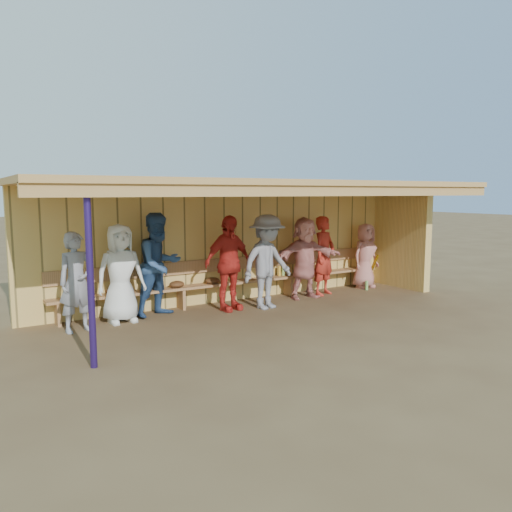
{
  "coord_description": "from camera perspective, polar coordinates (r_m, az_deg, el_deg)",
  "views": [
    {
      "loc": [
        -5.12,
        -7.91,
        2.29
      ],
      "look_at": [
        0.0,
        0.35,
        1.05
      ],
      "focal_mm": 35.0,
      "sensor_mm": 36.0,
      "label": 1
    }
  ],
  "objects": [
    {
      "name": "player_d",
      "position": [
        9.68,
        -3.16,
        -0.82
      ],
      "size": [
        1.15,
        0.62,
        1.86
      ],
      "primitive_type": "imported",
      "rotation": [
        0.0,
        0.0,
        0.16
      ],
      "color": "red",
      "rests_on": "ground"
    },
    {
      "name": "bench",
      "position": [
        10.52,
        -2.2,
        -2.37
      ],
      "size": [
        7.6,
        0.34,
        0.93
      ],
      "color": "#B37E4D",
      "rests_on": "ground"
    },
    {
      "name": "player_c",
      "position": [
        9.41,
        -10.99,
        -0.97
      ],
      "size": [
        1.11,
        0.97,
        1.93
      ],
      "primitive_type": "imported",
      "rotation": [
        0.0,
        0.0,
        0.3
      ],
      "color": "#2E4F80",
      "rests_on": "ground"
    },
    {
      "name": "player_h",
      "position": [
        12.27,
        12.37,
        0.02
      ],
      "size": [
        0.81,
        0.57,
        1.56
      ],
      "primitive_type": "imported",
      "rotation": [
        0.0,
        0.0,
        0.1
      ],
      "color": "tan",
      "rests_on": "ground"
    },
    {
      "name": "dugout_equipment",
      "position": [
        10.1,
        -5.24,
        -3.03
      ],
      "size": [
        6.5,
        0.62,
        0.8
      ],
      "color": "gold",
      "rests_on": "ground"
    },
    {
      "name": "dugout_structure",
      "position": [
        10.23,
        0.86,
        3.93
      ],
      "size": [
        8.8,
        3.2,
        2.5
      ],
      "color": "#E6BC62",
      "rests_on": "ground"
    },
    {
      "name": "player_e",
      "position": [
        9.82,
        1.27,
        -0.68
      ],
      "size": [
        1.31,
        0.91,
        1.86
      ],
      "primitive_type": "imported",
      "rotation": [
        0.0,
        0.0,
        0.19
      ],
      "color": "gray",
      "rests_on": "ground"
    },
    {
      "name": "player_a",
      "position": [
        8.7,
        -19.81,
        -2.82
      ],
      "size": [
        0.67,
        0.51,
        1.66
      ],
      "primitive_type": "imported",
      "rotation": [
        0.0,
        0.0,
        0.21
      ],
      "color": "gray",
      "rests_on": "ground"
    },
    {
      "name": "player_b",
      "position": [
        9.1,
        -15.22,
        -1.93
      ],
      "size": [
        0.88,
        0.6,
        1.75
      ],
      "primitive_type": "imported",
      "rotation": [
        0.0,
        0.0,
        0.05
      ],
      "color": "white",
      "rests_on": "ground"
    },
    {
      "name": "player_f",
      "position": [
        10.84,
        5.6,
        -0.21
      ],
      "size": [
        1.67,
        0.62,
        1.77
      ],
      "primitive_type": "imported",
      "rotation": [
        0.0,
        0.0,
        -0.06
      ],
      "color": "#DC867C",
      "rests_on": "ground"
    },
    {
      "name": "player_g",
      "position": [
        11.26,
        7.79,
        0.03
      ],
      "size": [
        0.75,
        0.61,
        1.77
      ],
      "primitive_type": "imported",
      "rotation": [
        0.0,
        0.0,
        0.34
      ],
      "color": "red",
      "rests_on": "ground"
    },
    {
      "name": "ground",
      "position": [
        9.7,
        1.1,
        -6.39
      ],
      "size": [
        90.0,
        90.0,
        0.0
      ],
      "primitive_type": "plane",
      "color": "brown",
      "rests_on": "ground"
    }
  ]
}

